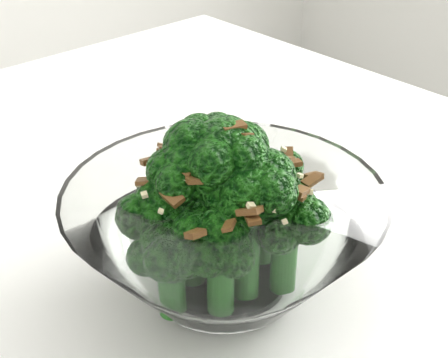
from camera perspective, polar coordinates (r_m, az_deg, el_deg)
broccoli_dish at (r=0.47m, az=-0.06°, el=-3.98°), size 0.22×0.22×0.13m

